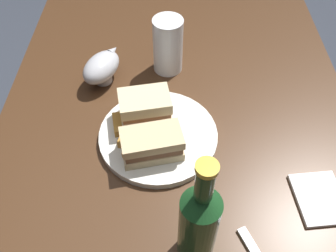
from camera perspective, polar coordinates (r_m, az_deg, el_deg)
The scene contains 13 objects.
dining_table at distance 1.11m, azimuth 1.11°, elevation -13.56°, with size 1.22×0.81×0.77m, color #422816.
plate at distance 0.77m, azimuth -1.56°, elevation -1.53°, with size 0.25×0.25×0.02m, color silver.
sandwich_half_left at distance 0.76m, azimuth -3.69°, elevation 2.93°, with size 0.09×0.12×0.07m.
sandwich_half_right at distance 0.71m, azimuth -2.60°, elevation -2.89°, with size 0.09×0.13×0.06m.
potato_wedge_front at distance 0.73m, azimuth -3.80°, elevation -3.78°, with size 0.04×0.02×0.02m, color #B77F33.
potato_wedge_middle at distance 0.73m, azimuth -5.42°, elevation -3.73°, with size 0.05×0.02×0.01m, color gold.
potato_wedge_back at distance 0.76m, azimuth -4.55°, elevation -0.65°, with size 0.05×0.02×0.02m, color #AD702D.
potato_wedge_left_edge at distance 0.77m, azimuth -7.97°, elevation 0.13°, with size 0.06×0.02×0.02m, color #B77F33.
potato_wedge_right_edge at distance 0.74m, azimuth -6.75°, elevation -2.03°, with size 0.04×0.02×0.02m, color #B77F33.
pint_glass at distance 0.89m, azimuth -0.02°, elevation 12.38°, with size 0.07×0.07×0.14m.
gravy_boat at distance 0.88m, azimuth -10.56°, elevation 9.26°, with size 0.13×0.11×0.07m.
cider_bottle at distance 0.56m, azimuth 4.92°, elevation -15.22°, with size 0.06×0.06×0.26m.
napkin at distance 0.75m, azimuth 23.10°, elevation -10.58°, with size 0.11×0.09×0.01m, color white.
Camera 1 is at (-0.49, 0.02, 1.38)m, focal length 38.14 mm.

